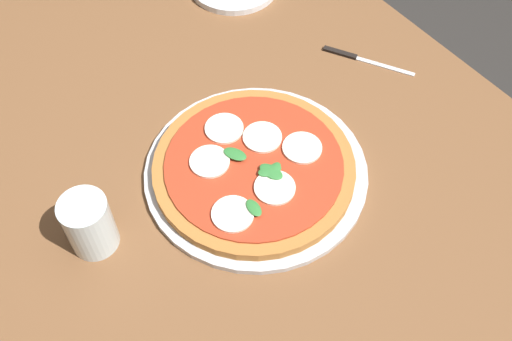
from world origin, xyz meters
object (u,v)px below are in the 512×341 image
serving_tray (256,172)px  pizza (254,167)px  glass_cup (89,224)px  dining_table (205,173)px  knife (357,58)px

serving_tray → pizza: bearing=-93.0°
glass_cup → dining_table: bearing=103.7°
dining_table → serving_tray: 0.14m
knife → pizza: bearing=-71.8°
serving_tray → pizza: pizza is taller
dining_table → knife: bearing=91.0°
dining_table → pizza: (0.10, 0.04, 0.10)m
pizza → knife: pizza is taller
glass_cup → serving_tray: bearing=81.0°
dining_table → glass_cup: 0.28m
dining_table → knife: knife is taller
pizza → glass_cup: 0.28m
glass_cup → pizza: bearing=80.9°
pizza → glass_cup: bearing=-99.1°
serving_tray → pizza: 0.02m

